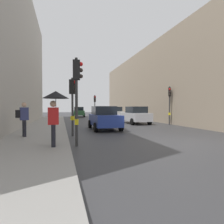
{
  "coord_description": "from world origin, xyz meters",
  "views": [
    {
      "loc": [
        -5.4,
        -8.15,
        1.67
      ],
      "look_at": [
        -1.11,
        8.04,
        1.27
      ],
      "focal_mm": 30.93,
      "sensor_mm": 36.0,
      "label": 1
    }
  ],
  "objects_px": {
    "car_silver_hatchback": "(135,115)",
    "car_white_compact": "(115,113)",
    "traffic_light_mid_street": "(170,98)",
    "traffic_light_far_median": "(95,103)",
    "traffic_light_near_right": "(73,96)",
    "traffic_light_near_left": "(77,85)",
    "car_blue_van": "(104,118)",
    "car_green_estate": "(79,112)",
    "pedestrian_with_grey_backpack": "(23,117)",
    "pedestrian_with_umbrella": "(55,103)"
  },
  "relations": [
    {
      "from": "car_silver_hatchback",
      "to": "pedestrian_with_grey_backpack",
      "type": "relative_size",
      "value": 2.41
    },
    {
      "from": "traffic_light_near_right",
      "to": "car_white_compact",
      "type": "relative_size",
      "value": 0.79
    },
    {
      "from": "traffic_light_mid_street",
      "to": "traffic_light_far_median",
      "type": "bearing_deg",
      "value": 120.69
    },
    {
      "from": "traffic_light_far_median",
      "to": "car_silver_hatchback",
      "type": "bearing_deg",
      "value": -69.8
    },
    {
      "from": "car_blue_van",
      "to": "car_white_compact",
      "type": "relative_size",
      "value": 0.98
    },
    {
      "from": "car_white_compact",
      "to": "car_green_estate",
      "type": "xyz_separation_m",
      "value": [
        -4.57,
        7.57,
        0.0
      ]
    },
    {
      "from": "traffic_light_far_median",
      "to": "traffic_light_mid_street",
      "type": "xyz_separation_m",
      "value": [
        5.66,
        -9.54,
        0.22
      ]
    },
    {
      "from": "car_white_compact",
      "to": "pedestrian_with_grey_backpack",
      "type": "relative_size",
      "value": 2.42
    },
    {
      "from": "car_blue_van",
      "to": "car_white_compact",
      "type": "height_order",
      "value": "same"
    },
    {
      "from": "traffic_light_mid_street",
      "to": "car_white_compact",
      "type": "distance_m",
      "value": 10.98
    },
    {
      "from": "traffic_light_mid_street",
      "to": "car_blue_van",
      "type": "relative_size",
      "value": 0.88
    },
    {
      "from": "traffic_light_mid_street",
      "to": "car_silver_hatchback",
      "type": "xyz_separation_m",
      "value": [
        -2.8,
        1.77,
        -1.67
      ]
    },
    {
      "from": "traffic_light_far_median",
      "to": "car_blue_van",
      "type": "xyz_separation_m",
      "value": [
        -1.32,
        -11.87,
        -1.45
      ]
    },
    {
      "from": "traffic_light_near_left",
      "to": "traffic_light_near_right",
      "type": "xyz_separation_m",
      "value": [
        -0.0,
        3.01,
        -0.28
      ]
    },
    {
      "from": "pedestrian_with_grey_backpack",
      "to": "car_blue_van",
      "type": "bearing_deg",
      "value": 34.5
    },
    {
      "from": "traffic_light_mid_street",
      "to": "traffic_light_near_left",
      "type": "distance_m",
      "value": 12.54
    },
    {
      "from": "traffic_light_near_left",
      "to": "car_blue_van",
      "type": "height_order",
      "value": "traffic_light_near_left"
    },
    {
      "from": "car_green_estate",
      "to": "pedestrian_with_umbrella",
      "type": "height_order",
      "value": "pedestrian_with_umbrella"
    },
    {
      "from": "traffic_light_near_right",
      "to": "car_silver_hatchback",
      "type": "relative_size",
      "value": 0.79
    },
    {
      "from": "car_white_compact",
      "to": "traffic_light_near_right",
      "type": "bearing_deg",
      "value": -113.88
    },
    {
      "from": "traffic_light_mid_street",
      "to": "pedestrian_with_umbrella",
      "type": "relative_size",
      "value": 1.72
    },
    {
      "from": "traffic_light_near_left",
      "to": "car_blue_van",
      "type": "xyz_separation_m",
      "value": [
        2.5,
        5.89,
        -1.74
      ]
    },
    {
      "from": "car_blue_van",
      "to": "car_white_compact",
      "type": "bearing_deg",
      "value": 70.84
    },
    {
      "from": "traffic_light_far_median",
      "to": "car_green_estate",
      "type": "height_order",
      "value": "traffic_light_far_median"
    },
    {
      "from": "traffic_light_mid_street",
      "to": "car_green_estate",
      "type": "relative_size",
      "value": 0.86
    },
    {
      "from": "car_silver_hatchback",
      "to": "car_white_compact",
      "type": "height_order",
      "value": "same"
    },
    {
      "from": "traffic_light_near_left",
      "to": "car_blue_van",
      "type": "bearing_deg",
      "value": 66.99
    },
    {
      "from": "traffic_light_near_right",
      "to": "car_white_compact",
      "type": "bearing_deg",
      "value": 66.12
    },
    {
      "from": "traffic_light_near_left",
      "to": "car_silver_hatchback",
      "type": "height_order",
      "value": "traffic_light_near_left"
    },
    {
      "from": "car_white_compact",
      "to": "pedestrian_with_umbrella",
      "type": "bearing_deg",
      "value": -112.06
    },
    {
      "from": "car_silver_hatchback",
      "to": "traffic_light_mid_street",
      "type": "bearing_deg",
      "value": -32.31
    },
    {
      "from": "traffic_light_far_median",
      "to": "car_white_compact",
      "type": "bearing_deg",
      "value": 17.97
    },
    {
      "from": "car_blue_van",
      "to": "pedestrian_with_grey_backpack",
      "type": "distance_m",
      "value": 6.14
    },
    {
      "from": "car_blue_van",
      "to": "car_white_compact",
      "type": "xyz_separation_m",
      "value": [
        4.48,
        12.89,
        0.0
      ]
    },
    {
      "from": "car_white_compact",
      "to": "traffic_light_near_left",
      "type": "bearing_deg",
      "value": -110.39
    },
    {
      "from": "traffic_light_mid_street",
      "to": "car_green_estate",
      "type": "height_order",
      "value": "traffic_light_mid_street"
    },
    {
      "from": "traffic_light_far_median",
      "to": "pedestrian_with_umbrella",
      "type": "height_order",
      "value": "traffic_light_far_median"
    },
    {
      "from": "car_silver_hatchback",
      "to": "car_white_compact",
      "type": "xyz_separation_m",
      "value": [
        0.3,
        8.79,
        0.0
      ]
    },
    {
      "from": "car_white_compact",
      "to": "pedestrian_with_grey_backpack",
      "type": "distance_m",
      "value": 18.94
    },
    {
      "from": "car_silver_hatchback",
      "to": "car_white_compact",
      "type": "relative_size",
      "value": 0.99
    },
    {
      "from": "traffic_light_near_right",
      "to": "pedestrian_with_grey_backpack",
      "type": "bearing_deg",
      "value": -166.89
    },
    {
      "from": "car_silver_hatchback",
      "to": "traffic_light_near_right",
      "type": "bearing_deg",
      "value": -133.74
    },
    {
      "from": "car_white_compact",
      "to": "pedestrian_with_grey_backpack",
      "type": "bearing_deg",
      "value": -120.23
    },
    {
      "from": "traffic_light_near_left",
      "to": "car_white_compact",
      "type": "xyz_separation_m",
      "value": [
        6.98,
        18.78,
        -1.74
      ]
    },
    {
      "from": "traffic_light_mid_street",
      "to": "car_blue_van",
      "type": "height_order",
      "value": "traffic_light_mid_street"
    },
    {
      "from": "car_blue_van",
      "to": "pedestrian_with_umbrella",
      "type": "distance_m",
      "value": 7.42
    },
    {
      "from": "traffic_light_far_median",
      "to": "car_silver_hatchback",
      "type": "xyz_separation_m",
      "value": [
        2.86,
        -7.77,
        -1.45
      ]
    },
    {
      "from": "traffic_light_near_right",
      "to": "car_green_estate",
      "type": "height_order",
      "value": "traffic_light_near_right"
    },
    {
      "from": "pedestrian_with_umbrella",
      "to": "traffic_light_mid_street",
      "type": "bearing_deg",
      "value": 40.48
    },
    {
      "from": "traffic_light_far_median",
      "to": "traffic_light_mid_street",
      "type": "height_order",
      "value": "traffic_light_mid_street"
    }
  ]
}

